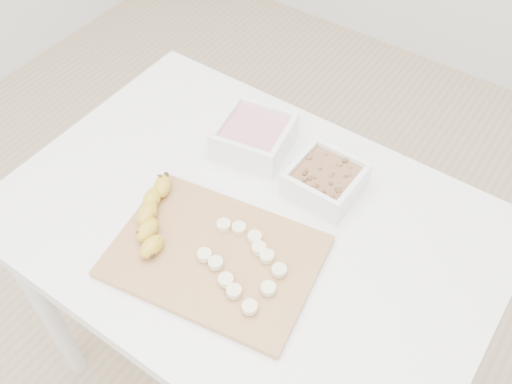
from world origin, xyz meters
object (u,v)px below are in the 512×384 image
Objects in this scene: bowl_yogurt at (254,136)px; banana at (153,217)px; cutting_board at (215,256)px; table at (248,247)px; bowl_granola at (325,180)px.

banana is at bearing -96.80° from bowl_yogurt.
bowl_yogurt is at bearing 110.84° from cutting_board.
banana reaches higher than table.
banana reaches higher than cutting_board.
bowl_granola is at bearing 61.32° from table.
bowl_granola is 0.71× the size of banana.
bowl_yogurt is 0.31m from cutting_board.
table is 7.11× the size of bowl_granola.
bowl_yogurt reaches higher than table.
cutting_board is at bearing -18.55° from banana.
banana is (-0.14, -0.12, 0.13)m from table.
table is at bearing -58.88° from bowl_yogurt.
table is 5.04× the size of banana.
banana is (-0.04, -0.30, -0.00)m from bowl_yogurt.
table is 0.22m from bowl_granola.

